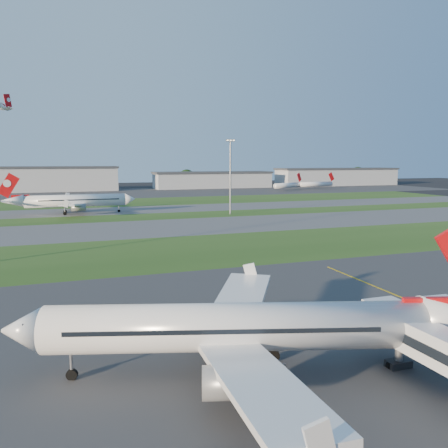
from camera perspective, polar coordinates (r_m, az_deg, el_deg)
name	(u,v)px	position (r m, az deg, el deg)	size (l,w,h in m)	color
ground	(441,335)	(53.24, 26.52, -12.86)	(700.00, 700.00, 0.00)	black
apron_near	(441,335)	(53.24, 26.52, -12.86)	(300.00, 70.00, 0.01)	#333335
grass_strip_a	(253,246)	(95.44, 3.76, -2.90)	(300.00, 34.00, 0.01)	#274818
taxiway_a	(208,225)	(126.07, -2.04, -0.17)	(300.00, 32.00, 0.01)	#515154
grass_strip_b	(187,215)	(149.95, -4.83, 1.15)	(300.00, 18.00, 0.01)	#274818
taxiway_b	(173,209)	(171.23, -6.64, 2.00)	(300.00, 26.00, 0.01)	#515154
grass_strip_c	(158,201)	(203.43, -8.64, 2.94)	(300.00, 40.00, 0.01)	#274818
apron_far	(139,193)	(262.49, -11.02, 4.05)	(400.00, 80.00, 0.01)	#333335
airliner_parked	(240,328)	(37.99, 2.06, -13.45)	(38.61, 32.48, 12.38)	white
airliner_taxiing	(75,201)	(161.53, -18.87, 2.87)	(41.53, 35.28, 12.97)	white
mini_jet_near	(288,185)	(280.43, 8.32, 5.04)	(26.10, 14.96, 9.48)	white
mini_jet_far	(316,184)	(297.05, 11.96, 5.12)	(28.52, 7.08, 9.48)	white
light_mast_centre	(230,172)	(151.33, 0.84, 6.87)	(3.20, 0.70, 25.80)	gray
hangar_west	(59,179)	(289.65, -20.80, 5.56)	(71.40, 23.00, 15.20)	#A3A6AB
hangar_east	(213,180)	(303.66, -1.48, 5.81)	(81.60, 23.00, 11.20)	#A3A6AB
hangar_far_east	(337,177)	(347.06, 14.55, 6.01)	(96.90, 23.00, 13.20)	#A3A6AB
tree_mid_west	(100,180)	(301.02, -15.95, 5.51)	(9.90, 9.90, 10.80)	black
tree_mid_east	(187,178)	(312.99, -4.90, 6.07)	(11.55, 11.55, 12.60)	black
tree_east	(283,177)	(337.41, 7.71, 6.06)	(10.45, 10.45, 11.40)	black
tree_far_east	(357,175)	(377.26, 17.04, 6.20)	(12.65, 12.65, 13.80)	black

